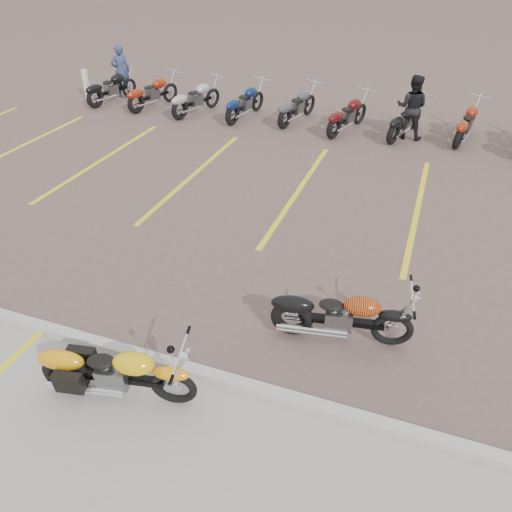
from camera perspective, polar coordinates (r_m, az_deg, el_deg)
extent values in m
plane|color=brown|center=(8.56, -2.66, -3.66)|extent=(100.00, 100.00, 0.00)
cube|color=#ADAAA3|center=(7.19, -8.94, -12.32)|extent=(60.00, 0.18, 0.12)
torus|color=black|center=(6.62, -9.27, -14.47)|extent=(0.62, 0.22, 0.61)
torus|color=black|center=(7.13, -20.68, -12.36)|extent=(0.66, 0.28, 0.64)
cube|color=black|center=(6.80, -15.28, -13.11)|extent=(1.21, 0.35, 0.09)
cube|color=slate|center=(6.78, -15.73, -12.72)|extent=(0.44, 0.35, 0.32)
ellipsoid|color=yellow|center=(6.48, -13.56, -11.46)|extent=(0.59, 0.40, 0.28)
ellipsoid|color=black|center=(6.66, -17.02, -11.08)|extent=(0.40, 0.31, 0.11)
torus|color=black|center=(7.55, 15.24, -8.09)|extent=(0.62, 0.21, 0.61)
torus|color=black|center=(7.51, 4.16, -7.04)|extent=(0.66, 0.27, 0.65)
cube|color=black|center=(7.46, 9.75, -7.28)|extent=(1.22, 0.32, 0.09)
cube|color=slate|center=(7.42, 9.43, -6.91)|extent=(0.44, 0.34, 0.32)
ellipsoid|color=black|center=(7.26, 12.07, -5.46)|extent=(0.59, 0.39, 0.28)
ellipsoid|color=black|center=(7.27, 8.65, -5.36)|extent=(0.40, 0.30, 0.11)
imported|color=navy|center=(19.41, -15.19, 19.72)|extent=(0.75, 0.75, 1.76)
imported|color=black|center=(15.35, 17.36, 15.93)|extent=(0.91, 0.74, 1.78)
cube|color=silver|center=(19.54, -18.82, 18.07)|extent=(0.17, 0.17, 1.00)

